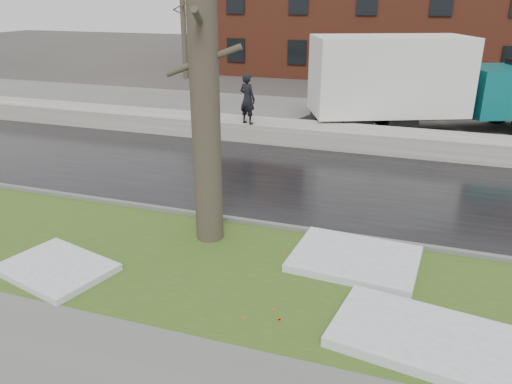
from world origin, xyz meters
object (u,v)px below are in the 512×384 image
(box_truck, at_px, (418,82))
(tree, at_px, (204,65))
(fire_hydrant, at_px, (204,207))
(worker, at_px, (247,99))

(box_truck, bearing_deg, tree, -131.77)
(fire_hydrant, xyz_separation_m, box_truck, (4.47, 11.29, 1.56))
(tree, height_order, box_truck, tree)
(fire_hydrant, distance_m, box_truck, 12.25)
(tree, bearing_deg, worker, 103.65)
(fire_hydrant, bearing_deg, box_truck, 68.48)
(fire_hydrant, height_order, tree, tree)
(box_truck, xyz_separation_m, worker, (-6.03, -3.80, -0.35))
(fire_hydrant, xyz_separation_m, tree, (0.40, -0.60, 3.53))
(box_truck, distance_m, worker, 7.14)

